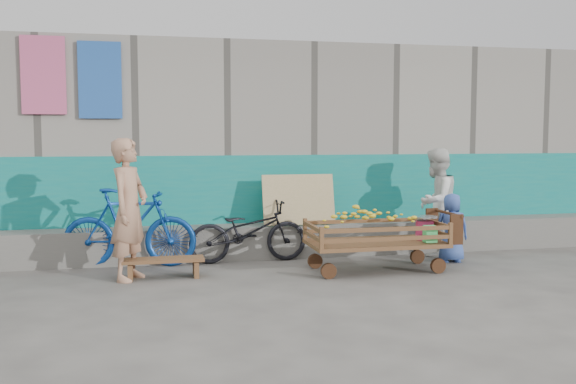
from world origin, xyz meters
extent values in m
plane|color=#4D4945|center=(0.00, 0.00, 0.00)|extent=(80.00, 80.00, 0.00)
cube|color=gray|center=(0.00, 4.10, 1.50)|extent=(12.00, 3.00, 3.00)
cube|color=#0C7D7F|center=(0.00, 2.58, 0.70)|extent=(12.00, 0.03, 1.40)
cube|color=#61605B|center=(0.00, 2.35, 0.23)|extent=(12.00, 0.50, 0.45)
cube|color=tan|center=(0.30, 2.22, 0.80)|extent=(1.00, 0.19, 0.68)
cube|color=#CE5582|center=(-3.00, 2.56, 2.45)|extent=(0.55, 0.03, 1.00)
cube|color=#2758AD|center=(-2.30, 2.56, 2.40)|extent=(0.55, 0.03, 1.00)
cube|color=brown|center=(1.02, 1.15, 0.35)|extent=(1.67, 0.83, 0.05)
cylinder|color=#351E0F|center=(0.33, 0.85, 0.09)|extent=(0.19, 0.06, 0.19)
cube|color=brown|center=(0.22, 0.76, 0.50)|extent=(0.05, 0.05, 0.26)
cylinder|color=#351E0F|center=(0.33, 1.46, 0.09)|extent=(0.19, 0.06, 0.19)
cube|color=brown|center=(0.22, 1.54, 0.50)|extent=(0.05, 0.05, 0.26)
cylinder|color=#351E0F|center=(1.72, 0.85, 0.09)|extent=(0.19, 0.06, 0.19)
cube|color=brown|center=(1.83, 0.76, 0.50)|extent=(0.05, 0.05, 0.26)
cylinder|color=#351E0F|center=(1.72, 1.46, 0.09)|extent=(0.19, 0.06, 0.19)
cube|color=brown|center=(1.83, 1.54, 0.50)|extent=(0.05, 0.05, 0.26)
cube|color=brown|center=(1.02, 0.76, 0.46)|extent=(1.61, 0.04, 0.05)
cube|color=brown|center=(1.02, 0.76, 0.57)|extent=(1.61, 0.04, 0.05)
cube|color=brown|center=(1.02, 1.54, 0.46)|extent=(1.61, 0.04, 0.05)
cube|color=brown|center=(1.02, 1.54, 0.57)|extent=(1.61, 0.04, 0.05)
cube|color=brown|center=(0.22, 1.15, 0.46)|extent=(0.04, 0.78, 0.05)
cube|color=brown|center=(0.22, 1.15, 0.57)|extent=(0.04, 0.78, 0.05)
cube|color=brown|center=(1.83, 1.15, 0.46)|extent=(0.04, 0.78, 0.05)
cube|color=brown|center=(1.83, 1.15, 0.57)|extent=(0.04, 0.78, 0.05)
cylinder|color=#351E0F|center=(1.99, 1.15, 0.69)|extent=(0.04, 0.74, 0.04)
cube|color=#351E0F|center=(1.93, 1.49, 0.54)|extent=(0.17, 0.04, 0.37)
cube|color=#351E0F|center=(1.93, 0.81, 0.54)|extent=(0.17, 0.04, 0.37)
ellipsoid|color=yellow|center=(0.93, 1.15, 0.57)|extent=(1.20, 0.65, 0.41)
cylinder|color=#C42D65|center=(1.67, 1.15, 0.49)|extent=(0.22, 0.22, 0.24)
cylinder|color=silver|center=(1.67, 1.15, 0.62)|extent=(0.03, 0.03, 0.06)
cylinder|color=silver|center=(1.67, 1.15, 0.66)|extent=(0.31, 0.31, 0.02)
cube|color=#46DB6B|center=(1.62, 0.89, 0.48)|extent=(0.15, 0.11, 0.20)
cube|color=brown|center=(-1.56, 1.31, 0.22)|extent=(0.95, 0.28, 0.04)
cube|color=brown|center=(-1.94, 1.31, 0.09)|extent=(0.06, 0.27, 0.19)
cube|color=brown|center=(-1.18, 1.31, 0.09)|extent=(0.06, 0.27, 0.19)
imported|color=tan|center=(-1.93, 1.31, 0.82)|extent=(0.62, 0.71, 1.65)
imported|color=white|center=(2.21, 1.95, 0.75)|extent=(0.93, 0.90, 1.50)
imported|color=#3856A5|center=(2.21, 1.47, 0.46)|extent=(0.50, 0.38, 0.92)
imported|color=black|center=(-0.43, 2.05, 0.41)|extent=(1.58, 0.59, 0.82)
imported|color=navy|center=(-1.95, 2.05, 0.51)|extent=(1.73, 0.73, 1.01)
camera|label=1|loc=(-1.76, -6.26, 1.68)|focal=40.00mm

